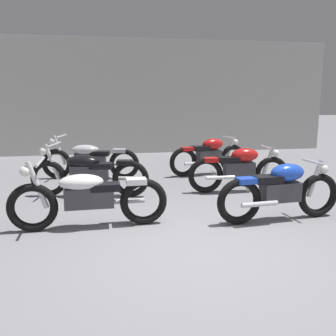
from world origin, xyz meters
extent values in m
plane|color=gray|center=(0.00, 0.00, 0.00)|extent=(60.00, 60.00, 0.00)
cube|color=#B2B2AD|center=(0.00, 7.79, 1.80)|extent=(12.73, 0.24, 3.60)
torus|color=black|center=(-2.08, 0.87, 0.34)|extent=(0.67, 0.12, 0.67)
torus|color=black|center=(-0.59, 0.90, 0.34)|extent=(0.67, 0.12, 0.67)
cylinder|color=silver|center=(-2.00, 0.88, 0.65)|extent=(0.27, 0.07, 0.66)
cube|color=#38383D|center=(-1.34, 0.89, 0.44)|extent=(0.66, 0.25, 0.28)
ellipsoid|color=white|center=(-1.43, 0.89, 0.66)|extent=(0.61, 0.33, 0.22)
cube|color=black|center=(-1.12, 0.89, 0.57)|extent=(0.40, 0.25, 0.10)
cube|color=white|center=(-0.69, 0.90, 0.64)|extent=(0.28, 0.20, 0.08)
cylinder|color=silver|center=(-1.94, 0.88, 0.96)|extent=(0.05, 0.68, 0.04)
sphere|color=white|center=(-2.14, 0.87, 0.84)|extent=(0.14, 0.14, 0.14)
cylinder|color=silver|center=(-0.84, 1.03, 0.32)|extent=(0.55, 0.08, 0.07)
torus|color=black|center=(-2.12, 2.70, 0.34)|extent=(0.68, 0.24, 0.67)
torus|color=black|center=(-0.65, 2.40, 0.34)|extent=(0.68, 0.24, 0.67)
cylinder|color=silver|center=(-2.05, 2.69, 0.65)|extent=(0.28, 0.12, 0.66)
cube|color=#38383D|center=(-1.39, 2.55, 0.44)|extent=(0.69, 0.37, 0.28)
ellipsoid|color=black|center=(-1.49, 2.57, 0.66)|extent=(0.65, 0.43, 0.22)
cube|color=black|center=(-1.17, 2.51, 0.57)|extent=(0.44, 0.32, 0.10)
cube|color=black|center=(-0.75, 2.42, 0.64)|extent=(0.31, 0.25, 0.08)
cylinder|color=silver|center=(-1.99, 2.67, 0.96)|extent=(0.17, 0.67, 0.04)
sphere|color=white|center=(-2.18, 2.72, 0.84)|extent=(0.14, 0.14, 0.14)
cylinder|color=silver|center=(-0.87, 2.58, 0.32)|extent=(0.55, 0.18, 0.07)
torus|color=black|center=(-2.15, 4.19, 0.34)|extent=(0.68, 0.24, 0.67)
torus|color=black|center=(-0.68, 3.90, 0.34)|extent=(0.68, 0.24, 0.67)
cylinder|color=silver|center=(-2.07, 4.17, 0.65)|extent=(0.28, 0.12, 0.66)
cube|color=#38383D|center=(-1.42, 4.04, 0.44)|extent=(0.69, 0.36, 0.28)
ellipsoid|color=#B7B7BC|center=(-1.51, 4.06, 0.66)|extent=(0.65, 0.43, 0.22)
cube|color=black|center=(-1.20, 4.00, 0.57)|extent=(0.44, 0.31, 0.10)
cube|color=#B7B7BC|center=(-0.78, 3.92, 0.64)|extent=(0.31, 0.25, 0.08)
cylinder|color=silver|center=(-2.01, 4.16, 0.96)|extent=(0.17, 0.67, 0.04)
sphere|color=white|center=(-2.21, 4.20, 0.84)|extent=(0.14, 0.14, 0.14)
cylinder|color=silver|center=(-0.90, 4.07, 0.32)|extent=(0.55, 0.18, 0.07)
torus|color=black|center=(2.04, 0.77, 0.34)|extent=(0.68, 0.17, 0.67)
torus|color=black|center=(0.75, 0.66, 0.34)|extent=(0.68, 0.17, 0.67)
cylinder|color=silver|center=(1.96, 0.76, 0.59)|extent=(0.25, 0.09, 0.56)
cube|color=#38383D|center=(1.40, 0.71, 0.44)|extent=(0.59, 0.29, 0.28)
ellipsoid|color=blue|center=(1.50, 0.72, 0.72)|extent=(0.54, 0.32, 0.26)
cube|color=black|center=(1.18, 0.70, 0.64)|extent=(0.42, 0.27, 0.10)
cube|color=blue|center=(0.85, 0.67, 0.64)|extent=(0.30, 0.22, 0.08)
cylinder|color=silver|center=(1.90, 0.76, 0.85)|extent=(0.08, 0.48, 0.04)
sphere|color=white|center=(2.10, 0.77, 0.73)|extent=(0.14, 0.14, 0.14)
cylinder|color=silver|center=(1.01, 0.55, 0.32)|extent=(0.55, 0.12, 0.07)
torus|color=black|center=(2.06, 2.36, 0.34)|extent=(0.68, 0.15, 0.67)
torus|color=black|center=(0.76, 2.43, 0.34)|extent=(0.68, 0.15, 0.67)
cylinder|color=silver|center=(1.98, 2.36, 0.59)|extent=(0.25, 0.08, 0.56)
cube|color=#38383D|center=(1.41, 2.39, 0.44)|extent=(0.58, 0.27, 0.28)
ellipsoid|color=red|center=(1.51, 2.39, 0.72)|extent=(0.53, 0.31, 0.26)
cube|color=black|center=(1.19, 2.41, 0.64)|extent=(0.41, 0.26, 0.10)
cube|color=red|center=(0.86, 2.42, 0.64)|extent=(0.29, 0.22, 0.08)
cylinder|color=silver|center=(1.92, 2.37, 0.85)|extent=(0.06, 0.48, 0.04)
sphere|color=white|center=(2.12, 2.35, 0.73)|extent=(0.14, 0.14, 0.14)
cylinder|color=silver|center=(1.01, 2.29, 0.32)|extent=(0.55, 0.10, 0.07)
torus|color=black|center=(1.94, 4.17, 0.34)|extent=(0.68, 0.24, 0.67)
torus|color=black|center=(0.66, 3.91, 0.34)|extent=(0.68, 0.24, 0.67)
cylinder|color=silver|center=(1.86, 4.15, 0.59)|extent=(0.25, 0.12, 0.56)
cube|color=#38383D|center=(1.30, 4.04, 0.44)|extent=(0.61, 0.35, 0.28)
ellipsoid|color=red|center=(1.40, 4.06, 0.72)|extent=(0.57, 0.38, 0.26)
cube|color=black|center=(1.08, 4.00, 0.64)|extent=(0.44, 0.31, 0.10)
cube|color=red|center=(0.76, 3.93, 0.64)|extent=(0.31, 0.25, 0.08)
cylinder|color=silver|center=(1.80, 4.14, 0.85)|extent=(0.13, 0.48, 0.04)
sphere|color=white|center=(1.99, 4.18, 0.73)|extent=(0.14, 0.14, 0.14)
cylinder|color=silver|center=(0.93, 3.83, 0.32)|extent=(0.55, 0.18, 0.07)
camera|label=1|loc=(-1.12, -4.05, 1.79)|focal=38.92mm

